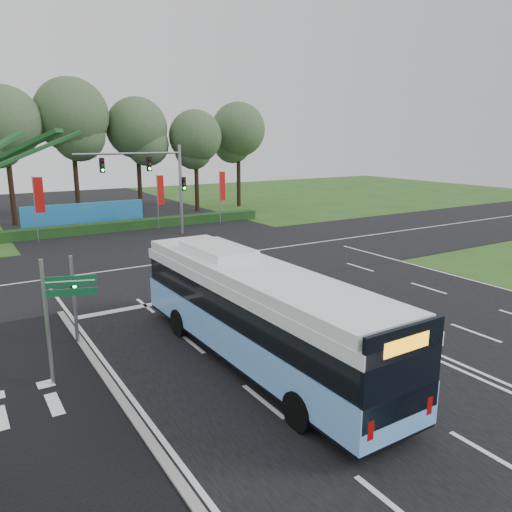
{
  "coord_description": "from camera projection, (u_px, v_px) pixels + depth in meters",
  "views": [
    {
      "loc": [
        -13.7,
        -16.04,
        7.5
      ],
      "look_at": [
        -2.5,
        2.0,
        2.47
      ],
      "focal_mm": 35.0,
      "sensor_mm": 36.0,
      "label": 1
    }
  ],
  "objects": [
    {
      "name": "banner_flag_right",
      "position": [
        222.0,
        189.0,
        44.04
      ],
      "size": [
        0.68,
        0.23,
        4.73
      ],
      "rotation": [
        0.0,
        0.0,
        0.27
      ],
      "color": "gray",
      "rests_on": "ground"
    },
    {
      "name": "pedestrian_signal",
      "position": [
        74.0,
        297.0,
        18.16
      ],
      "size": [
        0.29,
        0.42,
        3.4
      ],
      "rotation": [
        0.0,
        0.0,
        -0.09
      ],
      "color": "gray",
      "rests_on": "ground"
    },
    {
      "name": "road_main",
      "position": [
        328.0,
        312.0,
        22.02
      ],
      "size": [
        20.0,
        120.0,
        0.04
      ],
      "primitive_type": "cube",
      "color": "black",
      "rests_on": "ground"
    },
    {
      "name": "traffic_light_gantry",
      "position": [
        158.0,
        176.0,
        38.0
      ],
      "size": [
        8.41,
        0.28,
        7.0
      ],
      "color": "gray",
      "rests_on": "ground"
    },
    {
      "name": "eucalyptus_row",
      "position": [
        60.0,
        124.0,
        44.38
      ],
      "size": [
        41.87,
        7.77,
        12.89
      ],
      "color": "black",
      "rests_on": "ground"
    },
    {
      "name": "road_cross",
      "position": [
        207.0,
        258.0,
        31.94
      ],
      "size": [
        120.0,
        14.0,
        0.05
      ],
      "primitive_type": "cube",
      "color": "black",
      "rests_on": "ground"
    },
    {
      "name": "bike_path",
      "position": [
        34.0,
        429.0,
        13.12
      ],
      "size": [
        5.0,
        18.0,
        0.06
      ],
      "primitive_type": "cube",
      "color": "black",
      "rests_on": "ground"
    },
    {
      "name": "city_bus",
      "position": [
        256.0,
        312.0,
        16.66
      ],
      "size": [
        2.88,
        12.66,
        3.63
      ],
      "rotation": [
        0.0,
        0.0,
        0.01
      ],
      "color": "#6EB1FF",
      "rests_on": "ground"
    },
    {
      "name": "kerb_strip",
      "position": [
        124.0,
        403.0,
        14.35
      ],
      "size": [
        0.25,
        18.0,
        0.12
      ],
      "primitive_type": "cube",
      "color": "gray",
      "rests_on": "ground"
    },
    {
      "name": "blue_hoarding",
      "position": [
        85.0,
        216.0,
        42.04
      ],
      "size": [
        10.0,
        0.3,
        2.2
      ],
      "primitive_type": "cube",
      "color": "#2272B8",
      "rests_on": "ground"
    },
    {
      "name": "banner_flag_left",
      "position": [
        38.0,
        199.0,
        36.34
      ],
      "size": [
        0.71,
        0.17,
        4.86
      ],
      "rotation": [
        0.0,
        0.0,
        -0.17
      ],
      "color": "gray",
      "rests_on": "ground"
    },
    {
      "name": "hedge",
      "position": [
        141.0,
        224.0,
        42.19
      ],
      "size": [
        22.0,
        1.2,
        0.8
      ],
      "primitive_type": "cube",
      "color": "#183A15",
      "rests_on": "ground"
    },
    {
      "name": "banner_flag_mid",
      "position": [
        160.0,
        194.0,
        41.56
      ],
      "size": [
        0.67,
        0.2,
        4.59
      ],
      "rotation": [
        0.0,
        0.0,
        0.23
      ],
      "color": "gray",
      "rests_on": "ground"
    },
    {
      "name": "street_sign",
      "position": [
        58.0,
        307.0,
        15.0
      ],
      "size": [
        1.5,
        0.59,
        4.05
      ],
      "rotation": [
        0.0,
        0.0,
        -0.33
      ],
      "color": "gray",
      "rests_on": "ground"
    },
    {
      "name": "ground",
      "position": [
        328.0,
        312.0,
        22.02
      ],
      "size": [
        120.0,
        120.0,
        0.0
      ],
      "primitive_type": "plane",
      "color": "#284E1A",
      "rests_on": "ground"
    }
  ]
}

